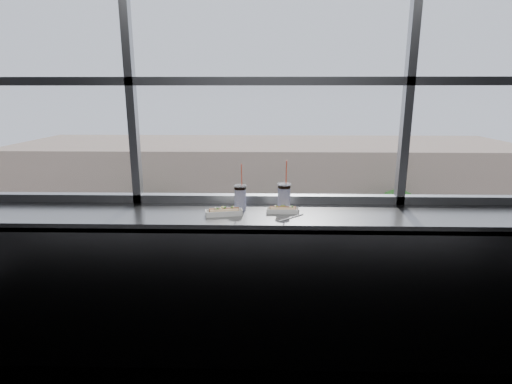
{
  "coord_description": "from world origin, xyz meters",
  "views": [
    {
      "loc": [
        -0.02,
        -1.46,
        1.92
      ],
      "look_at": [
        -0.08,
        1.23,
        1.25
      ],
      "focal_mm": 28.0,
      "sensor_mm": 36.0,
      "label": 1
    }
  ],
  "objects_px": {
    "hotdog_tray_right": "(283,210)",
    "hotdog_tray_left": "(224,212)",
    "wrapper": "(216,213)",
    "pedestrian_a": "(170,245)",
    "pedestrian_c": "(311,237)",
    "car_far_a": "(132,259)",
    "car_far_b": "(272,260)",
    "tree_left": "(143,213)",
    "pedestrian_b": "(264,241)",
    "car_near_c": "(291,322)",
    "car_near_d": "(418,325)",
    "soda_cup_left": "(240,196)",
    "loose_straw": "(291,218)",
    "pedestrian_d": "(357,241)",
    "tree_center": "(275,218)",
    "tree_right": "(397,211)",
    "car_far_c": "(420,261)",
    "soda_cup_right": "(284,195)"
  },
  "relations": [
    {
      "from": "car_far_b",
      "to": "car_near_d",
      "type": "bearing_deg",
      "value": -142.97
    },
    {
      "from": "hotdog_tray_left",
      "to": "car_far_c",
      "type": "relative_size",
      "value": 0.04
    },
    {
      "from": "pedestrian_a",
      "to": "car_far_b",
      "type": "bearing_deg",
      "value": 70.99
    },
    {
      "from": "wrapper",
      "to": "pedestrian_a",
      "type": "height_order",
      "value": "wrapper"
    },
    {
      "from": "car_near_c",
      "to": "tree_center",
      "type": "xyz_separation_m",
      "value": [
        -0.59,
        12.0,
        1.96
      ]
    },
    {
      "from": "pedestrian_a",
      "to": "pedestrian_b",
      "type": "height_order",
      "value": "pedestrian_b"
    },
    {
      "from": "car_near_c",
      "to": "pedestrian_d",
      "type": "distance_m",
      "value": 13.32
    },
    {
      "from": "loose_straw",
      "to": "tree_right",
      "type": "bearing_deg",
      "value": 26.98
    },
    {
      "from": "wrapper",
      "to": "pedestrian_b",
      "type": "xyz_separation_m",
      "value": [
        0.22,
        27.9,
        -10.95
      ]
    },
    {
      "from": "tree_left",
      "to": "tree_center",
      "type": "height_order",
      "value": "tree_left"
    },
    {
      "from": "car_far_b",
      "to": "tree_center",
      "type": "bearing_deg",
      "value": -11.01
    },
    {
      "from": "hotdog_tray_right",
      "to": "hotdog_tray_left",
      "type": "bearing_deg",
      "value": -170.33
    },
    {
      "from": "car_far_b",
      "to": "tree_center",
      "type": "xyz_separation_m",
      "value": [
        0.31,
        4.0,
        1.91
      ]
    },
    {
      "from": "car_near_c",
      "to": "car_far_a",
      "type": "relative_size",
      "value": 0.93
    },
    {
      "from": "soda_cup_left",
      "to": "wrapper",
      "type": "bearing_deg",
      "value": -138.48
    },
    {
      "from": "wrapper",
      "to": "car_far_a",
      "type": "distance_m",
      "value": 28.3
    },
    {
      "from": "wrapper",
      "to": "pedestrian_c",
      "type": "height_order",
      "value": "wrapper"
    },
    {
      "from": "hotdog_tray_left",
      "to": "pedestrian_c",
      "type": "bearing_deg",
      "value": 71.08
    },
    {
      "from": "car_far_a",
      "to": "tree_center",
      "type": "distance_m",
      "value": 11.45
    },
    {
      "from": "car_far_a",
      "to": "pedestrian_c",
      "type": "distance_m",
      "value": 14.51
    },
    {
      "from": "car_near_c",
      "to": "car_far_a",
      "type": "bearing_deg",
      "value": 61.81
    },
    {
      "from": "wrapper",
      "to": "car_near_d",
      "type": "xyz_separation_m",
      "value": [
        8.46,
        16.33,
        -11.12
      ]
    },
    {
      "from": "car_far_a",
      "to": "loose_straw",
      "type": "bearing_deg",
      "value": -164.46
    },
    {
      "from": "car_near_c",
      "to": "car_far_b",
      "type": "height_order",
      "value": "car_far_b"
    },
    {
      "from": "soda_cup_right",
      "to": "car_near_d",
      "type": "height_order",
      "value": "soda_cup_right"
    },
    {
      "from": "wrapper",
      "to": "car_near_c",
      "type": "xyz_separation_m",
      "value": [
        1.75,
        16.33,
        -11.07
      ]
    },
    {
      "from": "car_far_b",
      "to": "tree_left",
      "type": "relative_size",
      "value": 1.23
    },
    {
      "from": "pedestrian_c",
      "to": "pedestrian_a",
      "type": "bearing_deg",
      "value": -79.03
    },
    {
      "from": "tree_left",
      "to": "car_far_b",
      "type": "bearing_deg",
      "value": -20.85
    },
    {
      "from": "loose_straw",
      "to": "pedestrian_b",
      "type": "xyz_separation_m",
      "value": [
        -0.3,
        27.97,
        -10.94
      ]
    },
    {
      "from": "car_far_a",
      "to": "car_near_d",
      "type": "distance_m",
      "value": 19.57
    },
    {
      "from": "pedestrian_c",
      "to": "tree_center",
      "type": "height_order",
      "value": "tree_center"
    },
    {
      "from": "soda_cup_right",
      "to": "pedestrian_c",
      "type": "bearing_deg",
      "value": 82.72
    },
    {
      "from": "soda_cup_left",
      "to": "car_near_d",
      "type": "xyz_separation_m",
      "value": [
        8.3,
        16.19,
        -11.2
      ]
    },
    {
      "from": "car_far_b",
      "to": "car_far_a",
      "type": "xyz_separation_m",
      "value": [
        -10.25,
        0.0,
        0.03
      ]
    },
    {
      "from": "car_near_d",
      "to": "soda_cup_right",
      "type": "bearing_deg",
      "value": 160.34
    },
    {
      "from": "pedestrian_d",
      "to": "pedestrian_a",
      "type": "bearing_deg",
      "value": -175.99
    },
    {
      "from": "soda_cup_left",
      "to": "car_near_c",
      "type": "xyz_separation_m",
      "value": [
        1.59,
        16.19,
        -11.15
      ]
    },
    {
      "from": "tree_center",
      "to": "tree_right",
      "type": "distance_m",
      "value": 9.78
    },
    {
      "from": "wrapper",
      "to": "car_far_b",
      "type": "distance_m",
      "value": 26.72
    },
    {
      "from": "car_near_d",
      "to": "tree_left",
      "type": "height_order",
      "value": "tree_left"
    },
    {
      "from": "loose_straw",
      "to": "pedestrian_d",
      "type": "distance_m",
      "value": 31.18
    },
    {
      "from": "pedestrian_c",
      "to": "tree_center",
      "type": "relative_size",
      "value": 0.44
    },
    {
      "from": "loose_straw",
      "to": "hotdog_tray_right",
      "type": "bearing_deg",
      "value": 70.67
    },
    {
      "from": "hotdog_tray_right",
      "to": "pedestrian_c",
      "type": "distance_m",
      "value": 31.57
    },
    {
      "from": "hotdog_tray_left",
      "to": "soda_cup_left",
      "type": "height_order",
      "value": "soda_cup_left"
    },
    {
      "from": "hotdog_tray_right",
      "to": "tree_left",
      "type": "distance_m",
      "value": 31.26
    },
    {
      "from": "pedestrian_b",
      "to": "hotdog_tray_right",
      "type": "bearing_deg",
      "value": -89.5
    },
    {
      "from": "hotdog_tray_right",
      "to": "pedestrian_b",
      "type": "bearing_deg",
      "value": 90.87
    },
    {
      "from": "soda_cup_left",
      "to": "car_far_b",
      "type": "xyz_separation_m",
      "value": [
        0.69,
        24.19,
        -11.1
      ]
    }
  ]
}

